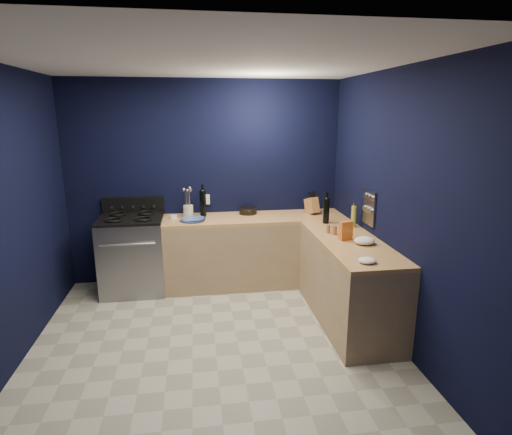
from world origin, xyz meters
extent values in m
cube|color=#A9A694|center=(0.00, 0.00, -0.01)|extent=(3.50, 3.50, 0.02)
cube|color=silver|center=(0.00, 0.00, 2.61)|extent=(3.50, 3.50, 0.02)
cube|color=black|center=(0.00, 1.76, 1.30)|extent=(3.50, 0.02, 2.60)
cube|color=black|center=(1.76, 0.00, 1.30)|extent=(0.02, 3.50, 2.60)
cube|color=black|center=(-1.76, 0.00, 1.30)|extent=(0.02, 3.50, 2.60)
cube|color=black|center=(0.00, -1.76, 1.30)|extent=(3.50, 0.02, 2.60)
cube|color=#9F825E|center=(0.60, 1.44, 0.43)|extent=(2.30, 0.63, 0.86)
cube|color=#976331|center=(0.60, 1.44, 0.88)|extent=(2.30, 0.63, 0.04)
cube|color=#9F825E|center=(1.44, 0.29, 0.43)|extent=(0.63, 1.67, 0.86)
cube|color=#976331|center=(1.44, 0.29, 0.88)|extent=(0.63, 1.67, 0.04)
cube|color=gray|center=(-0.93, 1.42, 0.46)|extent=(0.76, 0.66, 0.92)
cube|color=black|center=(-0.93, 1.10, 0.45)|extent=(0.59, 0.02, 0.42)
cube|color=black|center=(-0.93, 1.42, 0.94)|extent=(0.76, 0.66, 0.03)
cube|color=black|center=(-0.93, 1.72, 1.04)|extent=(0.76, 0.06, 0.20)
cube|color=gray|center=(1.74, 0.55, 1.18)|extent=(0.02, 0.28, 0.38)
cube|color=white|center=(0.00, 1.74, 1.08)|extent=(0.09, 0.02, 0.13)
cylinder|color=#305C9C|center=(-0.18, 1.34, 0.92)|extent=(0.34, 0.34, 0.04)
cylinder|color=white|center=(-0.42, 1.51, 0.92)|extent=(0.11, 0.11, 0.04)
cylinder|color=beige|center=(-0.24, 1.53, 0.98)|extent=(0.16, 0.16, 0.16)
cylinder|color=black|center=(-0.05, 1.56, 1.06)|extent=(0.10, 0.10, 0.33)
cylinder|color=black|center=(0.53, 1.60, 0.94)|extent=(0.23, 0.23, 0.09)
cube|color=#976535|center=(1.36, 1.50, 1.00)|extent=(0.18, 0.26, 0.25)
cylinder|color=black|center=(1.39, 0.99, 1.05)|extent=(0.09, 0.09, 0.30)
cylinder|color=#9EA235|center=(1.66, 0.78, 1.03)|extent=(0.07, 0.07, 0.25)
cylinder|color=olive|center=(1.29, 0.59, 0.95)|extent=(0.06, 0.06, 0.09)
cylinder|color=olive|center=(1.34, 0.52, 0.95)|extent=(0.07, 0.07, 0.10)
cube|color=red|center=(1.39, 0.31, 1.00)|extent=(0.15, 0.10, 0.20)
ellipsoid|color=white|center=(1.53, 0.15, 0.94)|extent=(0.25, 0.22, 0.07)
ellipsoid|color=white|center=(1.34, -0.36, 0.92)|extent=(0.20, 0.19, 0.05)
camera|label=1|loc=(-0.14, -3.64, 2.19)|focal=29.19mm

